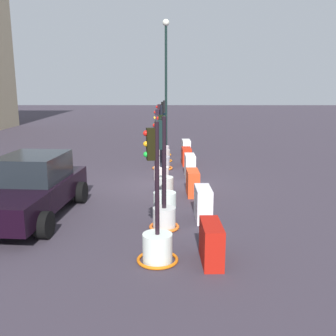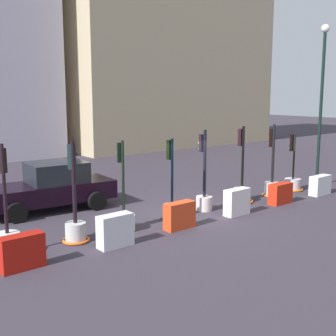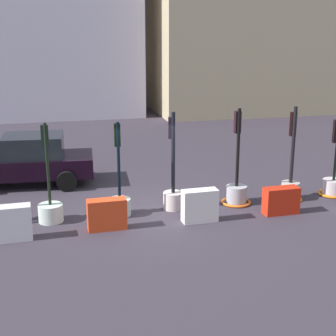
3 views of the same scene
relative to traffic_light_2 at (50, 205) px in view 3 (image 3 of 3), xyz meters
name	(u,v)px [view 3 (image 3 of 3)]	position (x,y,z in m)	size (l,w,h in m)	color
ground_plane	(146,211)	(2.70, 0.14, -0.47)	(120.00, 120.00, 0.00)	#362E39
traffic_light_2	(50,205)	(0.00, 0.00, 0.00)	(0.68, 0.68, 2.76)	silver
traffic_light_3	(120,198)	(1.92, 0.04, 0.05)	(0.62, 0.62, 2.69)	beige
traffic_light_4	(173,188)	(3.51, 0.19, 0.17)	(0.58, 0.58, 2.88)	silver
traffic_light_5	(236,188)	(5.49, 0.18, 0.01)	(0.90, 0.90, 2.91)	#AAA7AF
traffic_light_6	(290,182)	(7.24, 0.13, 0.10)	(0.77, 0.77, 2.91)	#BBAFAA
traffic_light_7	(333,184)	(8.79, 0.23, -0.11)	(0.90, 0.90, 2.49)	silver
construction_barrier_1	(11,223)	(-0.96, -1.06, -0.02)	(1.00, 0.44, 0.90)	silver
construction_barrier_2	(107,214)	(1.44, -0.92, -0.05)	(1.03, 0.42, 0.83)	red
construction_barrier_3	(200,206)	(3.99, -0.96, -0.01)	(0.99, 0.41, 0.91)	white
construction_barrier_4	(281,201)	(6.42, -0.93, -0.08)	(1.02, 0.44, 0.78)	red
car_black_sedan	(27,161)	(-0.70, 3.66, 0.36)	(4.69, 2.44, 1.71)	black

